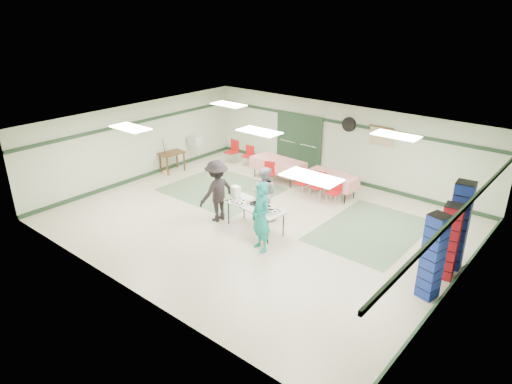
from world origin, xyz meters
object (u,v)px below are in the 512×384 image
Objects in this scene: crate_stack_blue_a at (458,226)px; printer_table at (172,155)px; volunteer_grey at (265,193)px; chair_loose_a at (249,154)px; crate_stack_blue_b at (433,257)px; office_printer at (195,141)px; dining_table_b at (278,165)px; chair_loose_b at (233,149)px; dining_table_a at (332,179)px; chair_c at (335,190)px; volunteer_dark at (217,191)px; chair_b at (304,180)px; volunteer_teal at (261,217)px; broom at (166,156)px; serving_table at (255,207)px; chair_d at (269,171)px; crate_stack_red at (449,242)px; chair_a at (319,183)px.

printer_table is at bearing 179.68° from crate_stack_blue_a.
crate_stack_blue_a reaches higher than volunteer_grey.
volunteer_grey is 2.02× the size of chair_loose_a.
office_printer is (-10.30, 2.85, -0.06)m from crate_stack_blue_b.
dining_table_b is at bearing 164.25° from crate_stack_blue_a.
chair_loose_b is at bearing 175.26° from dining_table_b.
dining_table_a is 4.94m from crate_stack_blue_a.
volunteer_dark is at bearing -127.13° from chair_c.
chair_c is 0.42× the size of crate_stack_blue_b.
volunteer_grey is 1.83× the size of chair_b.
volunteer_teal is 2.11× the size of chair_b.
printer_table is 0.23m from broom.
serving_table is 3.52m from dining_table_a.
volunteer_teal is at bearing 80.97° from volunteer_dark.
dining_table_a is 0.85× the size of dining_table_b.
volunteer_teal is 0.84× the size of crate_stack_blue_a.
volunteer_dark reaches higher than dining_table_b.
chair_loose_a reaches higher than printer_table.
crate_stack_red reaches higher than chair_d.
crate_stack_blue_b reaches higher than chair_d.
chair_a is at bearing -13.13° from dining_table_b.
broom is at bearing 172.02° from serving_table.
crate_stack_blue_a is at bearing 6.04° from printer_table.
serving_table is at bearing -10.62° from printer_table.
chair_c is at bearing -22.71° from chair_d.
office_printer is (-5.05, -0.08, 0.39)m from chair_b.
serving_table is 4.28× the size of office_printer.
serving_table is 5.75m from chair_loose_b.
volunteer_teal reaches higher than chair_a.
volunteer_dark is 1.00× the size of crate_stack_red.
volunteer_teal is 2.14m from volunteer_dark.
volunteer_dark is 4.04m from dining_table_a.
chair_c is at bearing -18.09° from chair_loose_a.
chair_b reaches higher than dining_table_a.
chair_loose_a is 0.44× the size of crate_stack_red.
volunteer_teal is 3.88m from chair_b.
crate_stack_blue_a reaches higher than office_printer.
broom is at bearing -103.59° from printer_table.
dining_table_a is at bearing 91.50° from serving_table.
chair_b is at bearing 175.78° from chair_c.
volunteer_teal is 3.74m from chair_a.
chair_d is at bearing 168.79° from crate_stack_blue_a.
volunteer_teal is at bearing -35.62° from chair_loose_b.
volunteer_dark is at bearing -78.49° from dining_table_b.
chair_c is at bearing -10.01° from dining_table_b.
volunteer_grey is at bearing 117.13° from serving_table.
chair_d is at bearing -2.22° from office_printer.
serving_table is at bearing -30.96° from office_printer.
chair_loose_b is (-3.05, 3.99, -0.34)m from volunteer_dark.
serving_table is at bearing -21.19° from broom.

